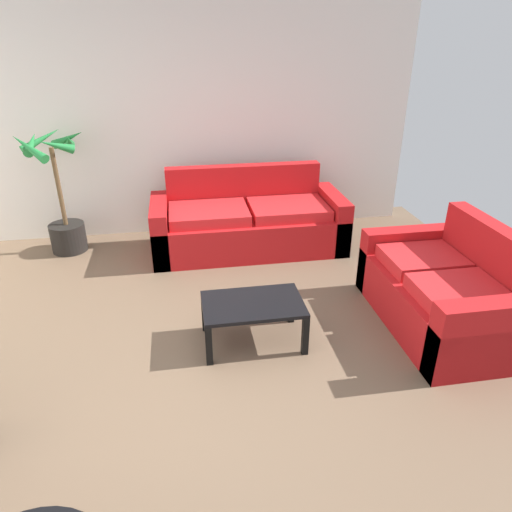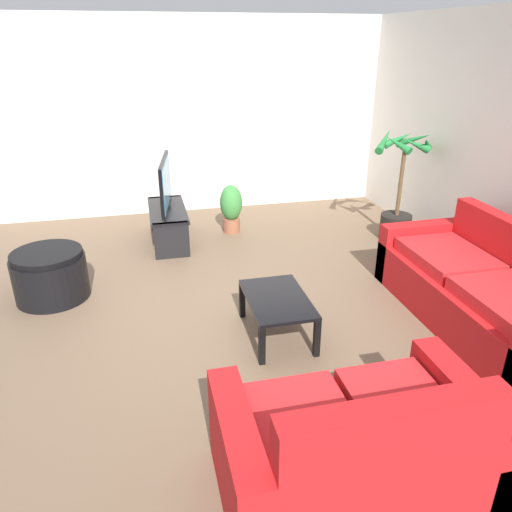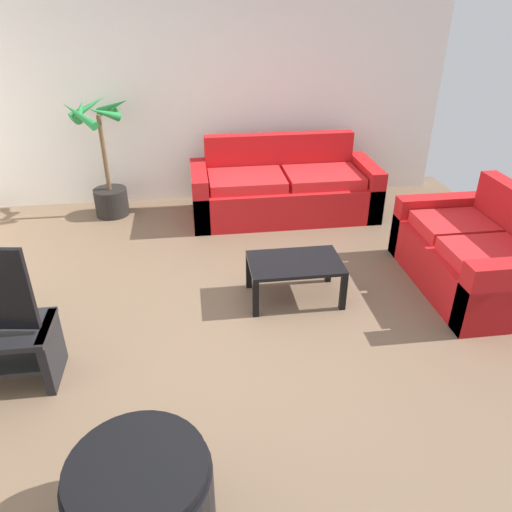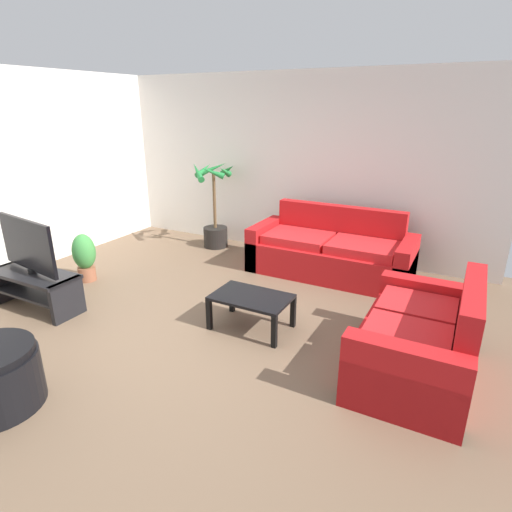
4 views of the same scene
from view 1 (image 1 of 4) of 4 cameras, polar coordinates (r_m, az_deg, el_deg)
The scene contains 6 objects.
ground_plane at distance 3.51m, azimuth -9.68°, elevation -15.60°, with size 6.60×6.60×0.00m, color brown.
wall_back at distance 5.72m, azimuth -11.24°, elevation 15.88°, with size 6.00×0.06×2.70m, color silver.
couch_main at distance 5.37m, azimuth -0.98°, elevation 4.05°, with size 2.18×0.90×0.90m.
couch_loveseat at distance 4.26m, azimuth 22.19°, elevation -4.27°, with size 0.90×1.51×0.90m.
coffee_table at distance 3.71m, azimuth -0.38°, elevation -6.48°, with size 0.80×0.51×0.37m.
potted_palm at distance 5.64m, azimuth -22.78°, elevation 5.63°, with size 0.76×0.78×1.39m.
Camera 1 is at (0.13, -2.64, 2.31)m, focal length 32.45 mm.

